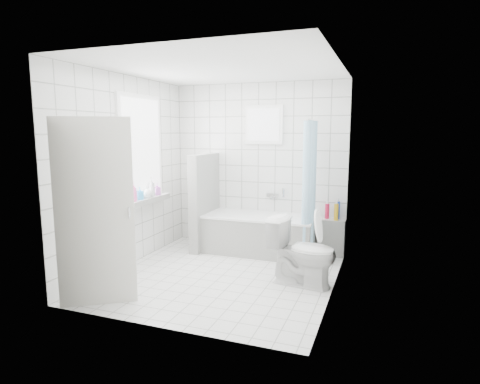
% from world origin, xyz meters
% --- Properties ---
extents(ground, '(3.00, 3.00, 0.00)m').
position_xyz_m(ground, '(0.00, 0.00, 0.00)').
color(ground, white).
rests_on(ground, ground).
extents(ceiling, '(3.00, 3.00, 0.00)m').
position_xyz_m(ceiling, '(0.00, 0.00, 2.60)').
color(ceiling, white).
rests_on(ceiling, ground).
extents(wall_back, '(2.80, 0.02, 2.60)m').
position_xyz_m(wall_back, '(0.00, 1.50, 1.30)').
color(wall_back, white).
rests_on(wall_back, ground).
extents(wall_front, '(2.80, 0.02, 2.60)m').
position_xyz_m(wall_front, '(0.00, -1.50, 1.30)').
color(wall_front, white).
rests_on(wall_front, ground).
extents(wall_left, '(0.02, 3.00, 2.60)m').
position_xyz_m(wall_left, '(-1.40, 0.00, 1.30)').
color(wall_left, white).
rests_on(wall_left, ground).
extents(wall_right, '(0.02, 3.00, 2.60)m').
position_xyz_m(wall_right, '(1.40, 0.00, 1.30)').
color(wall_right, white).
rests_on(wall_right, ground).
extents(window_left, '(0.01, 0.90, 1.40)m').
position_xyz_m(window_left, '(-1.35, 0.30, 1.60)').
color(window_left, white).
rests_on(window_left, wall_left).
extents(window_back, '(0.50, 0.01, 0.50)m').
position_xyz_m(window_back, '(0.10, 1.46, 1.95)').
color(window_back, white).
rests_on(window_back, wall_back).
extents(window_sill, '(0.18, 1.02, 0.08)m').
position_xyz_m(window_sill, '(-1.31, 0.30, 0.86)').
color(window_sill, white).
rests_on(window_sill, wall_left).
extents(door, '(0.69, 0.47, 2.00)m').
position_xyz_m(door, '(-0.92, -1.26, 1.00)').
color(door, silver).
rests_on(door, ground).
extents(bathtub, '(1.68, 0.77, 0.58)m').
position_xyz_m(bathtub, '(0.15, 1.12, 0.29)').
color(bathtub, white).
rests_on(bathtub, ground).
extents(partition_wall, '(0.15, 0.85, 1.50)m').
position_xyz_m(partition_wall, '(-0.75, 1.07, 0.75)').
color(partition_wall, white).
rests_on(partition_wall, ground).
extents(tiled_ledge, '(0.40, 0.24, 0.55)m').
position_xyz_m(tiled_ledge, '(1.20, 1.38, 0.28)').
color(tiled_ledge, white).
rests_on(tiled_ledge, ground).
extents(toilet, '(0.86, 0.56, 0.82)m').
position_xyz_m(toilet, '(1.03, 0.05, 0.41)').
color(toilet, white).
rests_on(toilet, ground).
extents(curtain_rod, '(0.02, 0.80, 0.02)m').
position_xyz_m(curtain_rod, '(0.93, 1.10, 2.00)').
color(curtain_rod, silver).
rests_on(curtain_rod, wall_back).
extents(shower_curtain, '(0.14, 0.48, 1.78)m').
position_xyz_m(shower_curtain, '(0.93, 0.97, 1.10)').
color(shower_curtain, '#4AA6D9').
rests_on(shower_curtain, curtain_rod).
extents(tub_faucet, '(0.18, 0.06, 0.06)m').
position_xyz_m(tub_faucet, '(0.25, 1.46, 0.85)').
color(tub_faucet, silver).
rests_on(tub_faucet, wall_back).
extents(sill_bottles, '(0.19, 0.72, 0.29)m').
position_xyz_m(sill_bottles, '(-1.30, 0.27, 1.01)').
color(sill_bottles, white).
rests_on(sill_bottles, window_sill).
extents(ledge_bottles, '(0.22, 0.16, 0.27)m').
position_xyz_m(ledge_bottles, '(1.23, 1.37, 0.67)').
color(ledge_bottles, '#173FB8').
rests_on(ledge_bottles, tiled_ledge).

